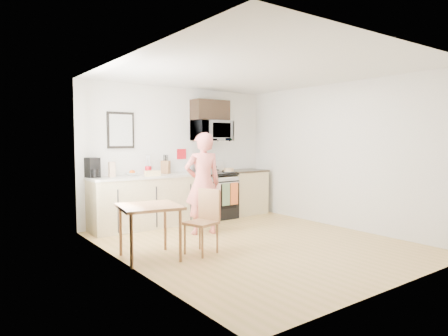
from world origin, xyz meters
TOP-DOWN VIEW (x-y plane):
  - floor at (0.00, 0.00)m, footprint 4.60×4.60m
  - back_wall at (0.00, 2.30)m, footprint 4.00×0.04m
  - front_wall at (0.00, -2.30)m, footprint 4.00×0.04m
  - left_wall at (-2.00, 0.00)m, footprint 0.04×4.60m
  - right_wall at (2.00, 0.00)m, footprint 0.04×4.60m
  - ceiling at (0.00, 0.00)m, footprint 4.00×4.60m
  - window at (-1.96, 0.80)m, footprint 0.06×1.40m
  - cabinet_left at (-0.80, 2.00)m, footprint 2.10×0.60m
  - countertop_left at (-0.80, 2.00)m, footprint 2.14×0.64m
  - cabinet_right at (1.43, 2.00)m, footprint 0.84×0.60m
  - countertop_right at (1.43, 2.00)m, footprint 0.88×0.64m
  - range at (0.63, 1.98)m, footprint 0.76×0.70m
  - microwave at (0.63, 2.08)m, footprint 0.76×0.51m
  - upper_cabinet at (0.63, 2.12)m, footprint 0.76×0.35m
  - wall_art at (-1.20, 2.28)m, footprint 0.50×0.04m
  - wall_trivet at (0.05, 2.28)m, footprint 0.20×0.02m
  - person at (-0.30, 0.98)m, footprint 0.71×0.56m
  - dining_table at (-1.65, 0.21)m, footprint 0.77×0.77m
  - chair at (-0.85, 0.03)m, footprint 0.50×0.47m
  - knife_block at (-0.38, 2.15)m, footprint 0.18×0.19m
  - utensil_crock at (-0.70, 2.22)m, footprint 0.12×0.12m
  - fruit_bowl at (-1.06, 2.16)m, footprint 0.21×0.21m
  - milk_carton at (-1.44, 2.10)m, footprint 0.10×0.10m
  - coffee_maker at (-1.75, 2.17)m, footprint 0.22×0.30m
  - bread_bag at (-0.81, 1.81)m, footprint 0.28×0.16m
  - cake at (0.90, 1.86)m, footprint 0.25×0.25m
  - kettle at (0.41, 2.05)m, footprint 0.18×0.18m
  - pot at (0.38, 1.78)m, footprint 0.18×0.30m

SIDE VIEW (x-z plane):
  - floor at x=0.00m, z-range 0.00..0.00m
  - range at x=0.63m, z-range -0.14..1.02m
  - cabinet_left at x=-0.80m, z-range 0.00..0.90m
  - cabinet_right at x=1.43m, z-range 0.00..0.90m
  - chair at x=-0.85m, z-range 0.13..1.02m
  - dining_table at x=-1.65m, z-range 0.28..1.00m
  - person at x=-0.30m, z-range 0.00..1.70m
  - countertop_left at x=-0.80m, z-range 0.90..0.94m
  - countertop_right at x=1.43m, z-range 0.90..0.94m
  - cake at x=0.90m, z-range 0.92..1.01m
  - pot at x=0.38m, z-range 0.93..1.02m
  - fruit_bowl at x=-1.06m, z-range 0.93..1.03m
  - bread_bag at x=-0.81m, z-range 0.94..1.04m
  - kettle at x=0.41m, z-range 0.91..1.14m
  - knife_block at x=-0.38m, z-range 0.94..1.19m
  - milk_carton at x=-1.44m, z-range 0.94..1.20m
  - utensil_crock at x=-0.70m, z-range 0.90..1.27m
  - coffee_maker at x=-1.75m, z-range 0.93..1.27m
  - back_wall at x=0.00m, z-range 0.00..2.60m
  - front_wall at x=0.00m, z-range 0.00..2.60m
  - left_wall at x=-2.00m, z-range 0.00..2.60m
  - right_wall at x=2.00m, z-range 0.00..2.60m
  - wall_trivet at x=0.05m, z-range 1.20..1.40m
  - window at x=-1.96m, z-range 0.80..2.30m
  - wall_art at x=-1.20m, z-range 1.43..2.08m
  - microwave at x=0.63m, z-range 1.55..1.97m
  - upper_cabinet at x=0.63m, z-range 1.98..2.38m
  - ceiling at x=0.00m, z-range 2.58..2.62m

